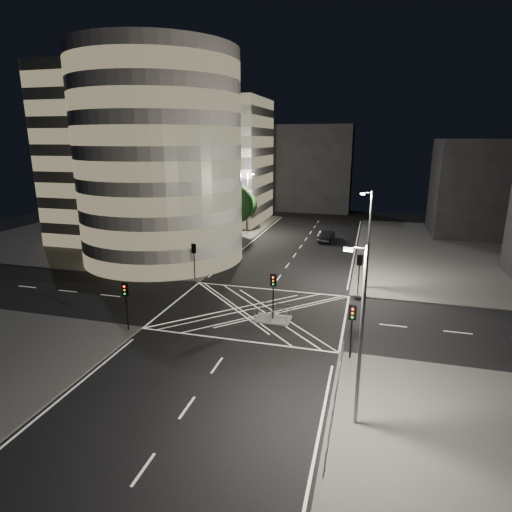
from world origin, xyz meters
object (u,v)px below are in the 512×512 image
(traffic_signal_island, at_px, (273,288))
(sedan, at_px, (326,236))
(traffic_signal_nr, at_px, (352,322))
(street_lamp_left_far, at_px, (248,201))
(street_lamp_right_near, at_px, (360,332))
(street_lamp_left_near, at_px, (206,222))
(central_island, at_px, (273,319))
(street_lamp_right_far, at_px, (368,237))
(traffic_signal_nl, at_px, (126,298))
(traffic_signal_fr, at_px, (359,267))
(traffic_signal_fl, at_px, (194,255))

(traffic_signal_island, relative_size, sedan, 0.77)
(traffic_signal_nr, height_order, street_lamp_left_far, street_lamp_left_far)
(street_lamp_left_far, height_order, street_lamp_right_near, same)
(traffic_signal_nr, xyz_separation_m, traffic_signal_island, (-6.80, 5.30, 0.00))
(street_lamp_left_near, bearing_deg, street_lamp_left_far, 90.00)
(central_island, relative_size, street_lamp_right_far, 0.30)
(central_island, bearing_deg, traffic_signal_nl, -153.86)
(traffic_signal_fr, relative_size, sedan, 0.77)
(street_lamp_left_far, xyz_separation_m, street_lamp_right_far, (18.87, -21.00, 0.00))
(traffic_signal_fr, height_order, traffic_signal_nr, same)
(traffic_signal_nl, xyz_separation_m, traffic_signal_fr, (17.60, 13.60, 0.00))
(traffic_signal_nl, bearing_deg, street_lamp_left_near, 91.94)
(traffic_signal_fr, height_order, street_lamp_right_far, street_lamp_right_far)
(traffic_signal_nr, xyz_separation_m, street_lamp_right_near, (0.64, -7.20, 2.63))
(traffic_signal_island, bearing_deg, traffic_signal_fl, 142.46)
(street_lamp_right_far, distance_m, street_lamp_right_near, 23.00)
(traffic_signal_fr, distance_m, street_lamp_left_near, 19.14)
(central_island, xyz_separation_m, street_lamp_right_near, (7.44, -12.50, 5.47))
(central_island, xyz_separation_m, traffic_signal_fr, (6.80, 8.30, 2.84))
(traffic_signal_island, relative_size, street_lamp_right_near, 0.40)
(traffic_signal_fr, distance_m, street_lamp_right_far, 3.48)
(traffic_signal_fl, height_order, traffic_signal_island, same)
(central_island, bearing_deg, traffic_signal_nr, -37.93)
(street_lamp_left_far, bearing_deg, street_lamp_right_far, -48.06)
(traffic_signal_nl, bearing_deg, central_island, 26.14)
(traffic_signal_nr, bearing_deg, street_lamp_right_near, -84.96)
(central_island, height_order, traffic_signal_nr, traffic_signal_nr)
(traffic_signal_nl, bearing_deg, traffic_signal_island, 26.14)
(sedan, bearing_deg, traffic_signal_fr, 108.51)
(traffic_signal_nl, bearing_deg, traffic_signal_fl, 90.00)
(traffic_signal_fl, relative_size, street_lamp_right_near, 0.40)
(traffic_signal_fl, xyz_separation_m, street_lamp_right_far, (18.24, 2.20, 2.63))
(traffic_signal_fl, xyz_separation_m, street_lamp_left_far, (-0.64, 23.20, 2.63))
(traffic_signal_nr, distance_m, traffic_signal_island, 8.62)
(traffic_signal_nl, bearing_deg, street_lamp_right_near, -21.55)
(traffic_signal_island, bearing_deg, traffic_signal_nr, -37.93)
(traffic_signal_island, distance_m, street_lamp_right_far, 13.13)
(traffic_signal_nl, distance_m, street_lamp_right_far, 24.27)
(traffic_signal_nr, distance_m, street_lamp_left_near, 26.32)
(traffic_signal_island, relative_size, street_lamp_left_near, 0.40)
(street_lamp_right_near, xyz_separation_m, sedan, (-6.25, 43.43, -4.68))
(traffic_signal_nr, xyz_separation_m, street_lamp_left_far, (-18.24, 36.80, 2.63))
(street_lamp_left_far, bearing_deg, traffic_signal_nr, -63.64)
(central_island, xyz_separation_m, traffic_signal_fl, (-10.80, 8.30, 2.84))
(street_lamp_right_far, bearing_deg, traffic_signal_fl, -173.12)
(traffic_signal_nl, distance_m, traffic_signal_fr, 22.24)
(traffic_signal_island, xyz_separation_m, street_lamp_left_far, (-11.44, 31.50, 2.63))
(traffic_signal_island, height_order, street_lamp_right_far, street_lamp_right_far)
(traffic_signal_nr, relative_size, sedan, 0.77)
(traffic_signal_island, height_order, street_lamp_left_near, street_lamp_left_near)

